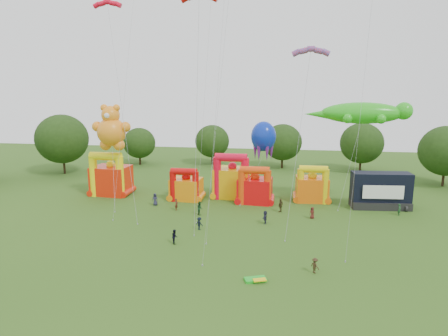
# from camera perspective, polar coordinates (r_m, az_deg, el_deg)

# --- Properties ---
(ground) EXTENTS (160.00, 160.00, 0.00)m
(ground) POSITION_cam_1_polar(r_m,az_deg,el_deg) (37.65, -4.31, -16.38)
(ground) COLOR #2F5518
(ground) RESTS_ON ground
(tree_ring) EXTENTS (120.09, 122.16, 12.07)m
(tree_ring) POSITION_cam_1_polar(r_m,az_deg,el_deg) (35.94, -6.05, -6.93)
(tree_ring) COLOR #352314
(tree_ring) RESTS_ON ground
(bouncy_castle_0) EXTENTS (6.13, 5.09, 7.32)m
(bouncy_castle_0) POSITION_cam_1_polar(r_m,az_deg,el_deg) (68.18, -15.91, -1.39)
(bouncy_castle_0) COLOR red
(bouncy_castle_0) RESTS_ON ground
(bouncy_castle_1) EXTENTS (4.95, 4.13, 5.29)m
(bouncy_castle_1) POSITION_cam_1_polar(r_m,az_deg,el_deg) (63.02, -5.46, -2.73)
(bouncy_castle_1) COLOR orange
(bouncy_castle_1) RESTS_ON ground
(bouncy_castle_2) EXTENTS (5.86, 4.81, 7.39)m
(bouncy_castle_2) POSITION_cam_1_polar(r_m,az_deg,el_deg) (63.94, 1.15, -1.77)
(bouncy_castle_2) COLOR #E8AB0C
(bouncy_castle_2) RESTS_ON ground
(bouncy_castle_3) EXTENTS (5.35, 4.47, 5.92)m
(bouncy_castle_3) POSITION_cam_1_polar(r_m,az_deg,el_deg) (61.26, 4.43, -2.92)
(bouncy_castle_3) COLOR red
(bouncy_castle_3) RESTS_ON ground
(bouncy_castle_4) EXTENTS (4.98, 4.09, 5.88)m
(bouncy_castle_4) POSITION_cam_1_polar(r_m,az_deg,el_deg) (63.36, 12.46, -2.68)
(bouncy_castle_4) COLOR orange
(bouncy_castle_4) RESTS_ON ground
(stage_trailer) EXTENTS (8.55, 3.73, 5.32)m
(stage_trailer) POSITION_cam_1_polar(r_m,az_deg,el_deg) (62.84, 21.47, -3.05)
(stage_trailer) COLOR black
(stage_trailer) RESTS_ON ground
(teddy_bear_kite) EXTENTS (6.16, 8.86, 15.01)m
(teddy_bear_kite) POSITION_cam_1_polar(r_m,az_deg,el_deg) (62.46, -15.62, 1.52)
(teddy_bear_kite) COLOR orange
(teddy_bear_kite) RESTS_ON ground
(gecko_kite) EXTENTS (15.10, 5.92, 15.50)m
(gecko_kite) POSITION_cam_1_polar(r_m,az_deg,el_deg) (60.64, 18.38, 4.15)
(gecko_kite) COLOR green
(gecko_kite) RESTS_ON ground
(octopus_kite) EXTENTS (5.10, 9.98, 12.10)m
(octopus_kite) POSITION_cam_1_polar(r_m,az_deg,el_deg) (63.73, 4.64, 0.57)
(octopus_kite) COLOR #0B28AF
(octopus_kite) RESTS_ON ground
(parafoil_kites) EXTENTS (32.38, 13.71, 30.29)m
(parafoil_kites) POSITION_cam_1_polar(r_m,az_deg,el_deg) (54.28, -10.83, 7.79)
(parafoil_kites) COLOR #BF0A08
(parafoil_kites) RESTS_ON ground
(diamond_kites) EXTENTS (31.42, 18.77, 41.28)m
(diamond_kites) POSITION_cam_1_polar(r_m,az_deg,el_deg) (46.89, -1.14, 10.39)
(diamond_kites) COLOR red
(diamond_kites) RESTS_ON ground
(folded_kite_bundle) EXTENTS (2.22, 1.62, 0.31)m
(folded_kite_bundle) POSITION_cam_1_polar(r_m,az_deg,el_deg) (38.35, 4.58, -15.59)
(folded_kite_bundle) COLOR green
(folded_kite_bundle) RESTS_ON ground
(spectator_0) EXTENTS (0.98, 0.70, 1.86)m
(spectator_0) POSITION_cam_1_polar(r_m,az_deg,el_deg) (60.92, -9.82, -4.44)
(spectator_0) COLOR #25253E
(spectator_0) RESTS_ON ground
(spectator_1) EXTENTS (0.51, 0.69, 1.72)m
(spectator_1) POSITION_cam_1_polar(r_m,az_deg,el_deg) (58.19, -6.81, -5.19)
(spectator_1) COLOR #522217
(spectator_1) RESTS_ON ground
(spectator_2) EXTENTS (1.03, 1.14, 1.91)m
(spectator_2) POSITION_cam_1_polar(r_m,az_deg,el_deg) (55.91, -3.47, -5.74)
(spectator_2) COLOR #19401F
(spectator_2) RESTS_ON ground
(spectator_3) EXTENTS (1.20, 1.03, 1.61)m
(spectator_3) POSITION_cam_1_polar(r_m,az_deg,el_deg) (50.36, -3.55, -7.91)
(spectator_3) COLOR black
(spectator_3) RESTS_ON ground
(spectator_4) EXTENTS (0.99, 1.21, 1.93)m
(spectator_4) POSITION_cam_1_polar(r_m,az_deg,el_deg) (57.53, 8.09, -5.32)
(spectator_4) COLOR #41351A
(spectator_4) RESTS_ON ground
(spectator_5) EXTENTS (0.63, 1.65, 1.75)m
(spectator_5) POSITION_cam_1_polar(r_m,az_deg,el_deg) (52.62, 5.90, -7.00)
(spectator_5) COLOR #27253E
(spectator_5) RESTS_ON ground
(spectator_6) EXTENTS (0.93, 0.91, 1.61)m
(spectator_6) POSITION_cam_1_polar(r_m,az_deg,el_deg) (55.60, 12.49, -6.26)
(spectator_6) COLOR #571E18
(spectator_6) RESTS_ON ground
(spectator_7) EXTENTS (0.64, 0.72, 1.65)m
(spectator_7) POSITION_cam_1_polar(r_m,az_deg,el_deg) (60.70, 23.77, -5.45)
(spectator_7) COLOR #1C4721
(spectator_7) RESTS_ON ground
(spectator_8) EXTENTS (0.91, 1.00, 1.67)m
(spectator_8) POSITION_cam_1_polar(r_m,az_deg,el_deg) (46.44, -7.05, -9.68)
(spectator_8) COLOR black
(spectator_8) RESTS_ON ground
(spectator_9) EXTENTS (1.07, 1.12, 1.53)m
(spectator_9) POSITION_cam_1_polar(r_m,az_deg,el_deg) (40.35, 12.86, -13.43)
(spectator_9) COLOR #372716
(spectator_9) RESTS_ON ground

